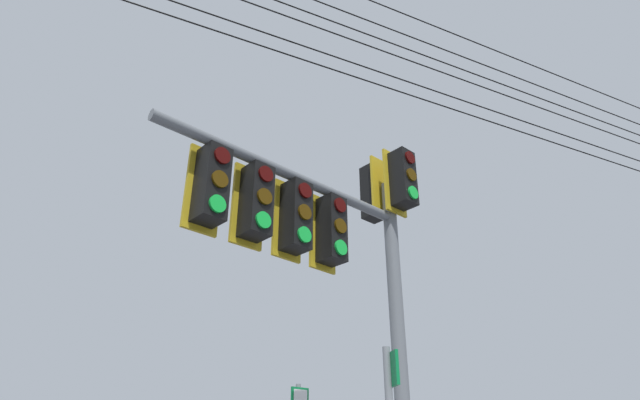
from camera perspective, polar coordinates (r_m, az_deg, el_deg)
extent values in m
cylinder|color=slate|center=(7.27, 8.78, -19.57)|extent=(0.20, 0.20, 6.01)
cylinder|color=slate|center=(6.77, -3.18, 2.70)|extent=(3.68, 1.35, 0.14)
cube|color=black|center=(8.05, 8.92, 2.27)|extent=(0.38, 0.38, 0.90)
cube|color=#B29319|center=(8.14, 8.00, 1.84)|extent=(0.43, 0.18, 1.04)
cylinder|color=#360503|center=(8.11, 9.66, 4.54)|extent=(0.20, 0.09, 0.20)
cylinder|color=#3C2703|center=(7.96, 9.83, 2.70)|extent=(0.20, 0.09, 0.20)
cylinder|color=green|center=(7.82, 10.00, 0.80)|extent=(0.20, 0.09, 0.20)
cube|color=black|center=(8.38, 5.78, 0.78)|extent=(0.38, 0.38, 0.90)
cube|color=#B29319|center=(8.29, 6.64, 1.19)|extent=(0.43, 0.18, 1.04)
cylinder|color=#360503|center=(8.62, 4.88, 2.16)|extent=(0.20, 0.09, 0.20)
cylinder|color=#3C2703|center=(8.48, 4.96, 0.39)|extent=(0.20, 0.09, 0.20)
cylinder|color=green|center=(8.35, 5.05, -1.43)|extent=(0.20, 0.09, 0.20)
cube|color=black|center=(6.93, 1.25, -3.21)|extent=(0.37, 0.37, 0.90)
cube|color=#B29319|center=(7.04, 0.27, -3.62)|extent=(0.43, 0.17, 1.04)
cylinder|color=#360503|center=(6.96, 2.19, -0.55)|extent=(0.20, 0.09, 0.20)
cylinder|color=#3C2703|center=(6.83, 2.23, -2.80)|extent=(0.20, 0.09, 0.20)
cylinder|color=green|center=(6.71, 2.28, -5.13)|extent=(0.20, 0.09, 0.20)
cube|color=black|center=(6.57, -2.60, -1.76)|extent=(0.38, 0.38, 0.90)
cube|color=#B29319|center=(6.69, -3.56, -2.22)|extent=(0.43, 0.17, 1.04)
cylinder|color=#360503|center=(6.59, -1.61, 1.04)|extent=(0.20, 0.09, 0.20)
cylinder|color=#3C2703|center=(6.46, -1.64, -1.30)|extent=(0.20, 0.09, 0.20)
cylinder|color=green|center=(6.33, -1.68, -3.74)|extent=(0.20, 0.09, 0.20)
cube|color=black|center=(6.24, -6.88, -0.14)|extent=(0.38, 0.38, 0.90)
cube|color=#B29319|center=(6.37, -7.78, -0.66)|extent=(0.43, 0.18, 1.04)
cylinder|color=#360503|center=(6.27, -5.84, 2.81)|extent=(0.20, 0.09, 0.20)
cylinder|color=#3C2703|center=(6.12, -5.97, 0.39)|extent=(0.20, 0.09, 0.20)
cylinder|color=green|center=(5.99, -6.11, -2.16)|extent=(0.20, 0.09, 0.20)
cube|color=black|center=(5.96, -11.59, 1.65)|extent=(0.38, 0.38, 0.90)
cube|color=#B29319|center=(6.09, -12.46, 1.08)|extent=(0.43, 0.17, 1.04)
cylinder|color=#360503|center=(5.99, -10.46, 4.73)|extent=(0.20, 0.09, 0.20)
cylinder|color=#3C2703|center=(5.84, -10.71, 2.23)|extent=(0.20, 0.09, 0.20)
cylinder|color=green|center=(5.70, -10.97, -0.40)|extent=(0.20, 0.09, 0.20)
cube|color=#0C7238|center=(5.14, 7.70, -17.64)|extent=(0.26, 0.24, 0.31)
cube|color=white|center=(5.15, 7.86, -17.64)|extent=(0.20, 0.19, 0.25)
cylinder|color=black|center=(9.90, 12.61, 10.01)|extent=(21.75, 15.11, 0.07)
cylinder|color=black|center=(10.07, 12.44, 11.33)|extent=(21.75, 15.11, 0.07)
cylinder|color=black|center=(10.40, 12.15, 13.59)|extent=(21.75, 15.11, 0.07)
cylinder|color=black|center=(10.58, 12.00, 14.69)|extent=(21.75, 15.11, 0.07)
cylinder|color=black|center=(10.81, 11.82, 16.07)|extent=(21.75, 15.11, 0.07)
cylinder|color=black|center=(11.19, 11.54, 18.12)|extent=(21.75, 15.11, 0.07)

